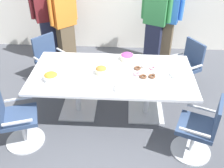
# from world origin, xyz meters

# --- Properties ---
(ground_plane) EXTENTS (10.00, 10.00, 0.01)m
(ground_plane) POSITION_xyz_m (0.00, 0.00, -0.01)
(ground_plane) COLOR #4C4F56
(conference_table) EXTENTS (2.40, 1.20, 0.75)m
(conference_table) POSITION_xyz_m (0.00, 0.00, 0.63)
(conference_table) COLOR white
(conference_table) RESTS_ON ground
(office_chair_0) EXTENTS (0.70, 0.70, 0.91)m
(office_chair_0) POSITION_xyz_m (1.18, -0.78, 0.41)
(office_chair_0) COLOR silver
(office_chair_0) RESTS_ON ground
(office_chair_1) EXTENTS (0.74, 0.74, 0.91)m
(office_chair_1) POSITION_xyz_m (1.25, 0.75, 0.41)
(office_chair_1) COLOR silver
(office_chair_1) RESTS_ON ground
(office_chair_2) EXTENTS (0.76, 0.76, 0.91)m
(office_chair_2) POSITION_xyz_m (-1.17, 0.80, 0.41)
(office_chair_2) COLOR silver
(office_chair_2) RESTS_ON ground
(office_chair_3) EXTENTS (0.68, 0.68, 0.91)m
(office_chair_3) POSITION_xyz_m (-1.25, -0.74, 0.41)
(office_chair_3) COLOR silver
(office_chair_3) RESTS_ON ground
(person_standing_0) EXTENTS (0.58, 0.39, 1.85)m
(person_standing_0) POSITION_xyz_m (-1.41, 1.71, 0.97)
(person_standing_0) COLOR #232842
(person_standing_0) RESTS_ON ground
(person_standing_1) EXTENTS (0.50, 0.47, 1.72)m
(person_standing_1) POSITION_xyz_m (-1.04, 1.61, 0.89)
(person_standing_1) COLOR brown
(person_standing_1) RESTS_ON ground
(person_standing_2) EXTENTS (0.59, 0.39, 1.82)m
(person_standing_2) POSITION_xyz_m (0.75, 1.69, 0.96)
(person_standing_2) COLOR #232842
(person_standing_2) RESTS_ON ground
(person_standing_3) EXTENTS (0.60, 0.35, 1.88)m
(person_standing_3) POSITION_xyz_m (0.97, 1.73, 0.99)
(person_standing_3) COLOR brown
(person_standing_3) RESTS_ON ground
(snack_bowl_chips_orange) EXTENTS (0.21, 0.21, 0.12)m
(snack_bowl_chips_orange) POSITION_xyz_m (-0.85, -0.24, 0.81)
(snack_bowl_chips_orange) COLOR white
(snack_bowl_chips_orange) RESTS_ON conference_table
(snack_bowl_pretzels) EXTENTS (0.18, 0.18, 0.12)m
(snack_bowl_pretzels) POSITION_xyz_m (-0.16, -0.02, 0.81)
(snack_bowl_pretzels) COLOR beige
(snack_bowl_pretzels) RESTS_ON conference_table
(snack_bowl_candy_mix) EXTENTS (0.22, 0.22, 0.12)m
(snack_bowl_candy_mix) POSITION_xyz_m (0.22, 0.42, 0.81)
(snack_bowl_candy_mix) COLOR beige
(snack_bowl_candy_mix) RESTS_ON conference_table
(donut_platter) EXTENTS (0.40, 0.40, 0.04)m
(donut_platter) POSITION_xyz_m (0.50, 0.03, 0.77)
(donut_platter) COLOR white
(donut_platter) RESTS_ON conference_table
(plate_stack) EXTENTS (0.19, 0.19, 0.04)m
(plate_stack) POSITION_xyz_m (0.94, -0.03, 0.77)
(plate_stack) COLOR white
(plate_stack) RESTS_ON conference_table
(napkin_pile) EXTENTS (0.15, 0.15, 0.08)m
(napkin_pile) POSITION_xyz_m (0.16, -0.41, 0.79)
(napkin_pile) COLOR white
(napkin_pile) RESTS_ON conference_table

